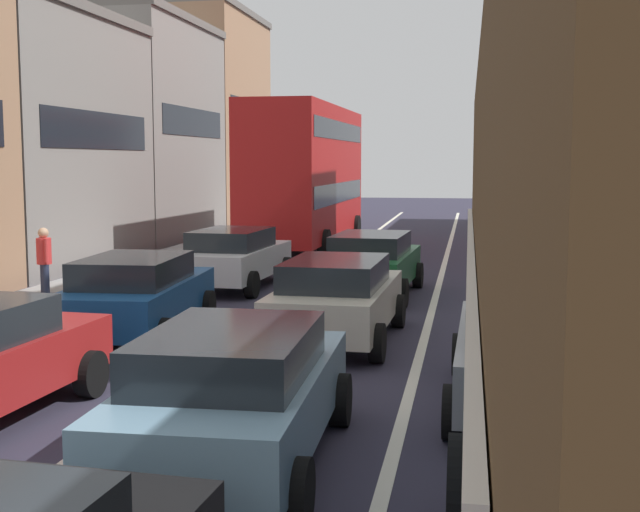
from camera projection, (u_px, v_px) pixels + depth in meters
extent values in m
cube|color=#959595|center=(133.00, 274.00, 23.34)|extent=(2.60, 64.00, 0.14)
cube|color=silver|center=(310.00, 281.00, 22.47)|extent=(0.16, 60.00, 0.01)
cube|color=silver|center=(439.00, 284.00, 21.87)|extent=(0.16, 60.00, 0.01)
cube|color=black|center=(99.00, 130.00, 25.16)|extent=(0.02, 7.04, 1.10)
cube|color=gray|center=(112.00, 134.00, 34.36)|extent=(7.00, 8.70, 8.54)
cube|color=black|center=(194.00, 122.00, 33.69)|extent=(0.02, 7.04, 1.10)
cube|color=#66605B|center=(109.00, 23.00, 33.86)|extent=(7.20, 8.70, 0.30)
cube|color=#9E7556|center=(184.00, 122.00, 42.87)|extent=(7.00, 8.70, 10.25)
cube|color=black|center=(251.00, 111.00, 42.19)|extent=(0.02, 7.04, 1.10)
cube|color=#66605B|center=(182.00, 15.00, 42.27)|extent=(7.20, 8.70, 0.30)
cube|color=#9E7556|center=(635.00, 148.00, 39.18)|extent=(7.00, 8.70, 7.48)
cube|color=black|center=(557.00, 140.00, 39.75)|extent=(0.02, 7.04, 1.10)
cube|color=#66605B|center=(638.00, 63.00, 38.73)|extent=(7.20, 8.70, 0.30)
cube|color=black|center=(580.00, 124.00, 31.10)|extent=(0.02, 7.04, 1.10)
cube|color=black|center=(624.00, 50.00, 22.31)|extent=(0.02, 7.04, 1.10)
cube|color=navy|center=(625.00, 390.00, 6.56)|extent=(2.41, 2.41, 1.90)
cube|color=black|center=(602.00, 314.00, 7.70)|extent=(2.02, 0.04, 0.70)
cube|color=white|center=(468.00, 373.00, 2.97)|extent=(0.04, 4.48, 0.90)
cylinder|color=black|center=(466.00, 493.00, 6.95)|extent=(0.30, 0.96, 0.96)
cube|color=#759EB7|center=(236.00, 402.00, 8.87)|extent=(1.91, 4.34, 0.70)
cube|color=#1E2328|center=(231.00, 354.00, 8.61)|extent=(1.65, 2.45, 0.52)
cylinder|color=black|center=(194.00, 393.00, 10.49)|extent=(0.24, 0.65, 0.64)
cylinder|color=black|center=(340.00, 400.00, 10.21)|extent=(0.24, 0.65, 0.64)
cylinder|color=black|center=(97.00, 481.00, 7.61)|extent=(0.24, 0.65, 0.64)
cylinder|color=black|center=(298.00, 494.00, 7.34)|extent=(0.24, 0.65, 0.64)
cylinder|color=black|center=(91.00, 374.00, 11.44)|extent=(0.26, 0.65, 0.64)
cube|color=beige|center=(337.00, 304.00, 14.93)|extent=(1.92, 4.35, 0.70)
cube|color=#1E2328|center=(335.00, 274.00, 14.67)|extent=(1.65, 2.45, 0.52)
cylinder|color=black|center=(305.00, 308.00, 16.58)|extent=(0.24, 0.65, 0.64)
cylinder|color=black|center=(398.00, 311.00, 16.20)|extent=(0.24, 0.65, 0.64)
cylinder|color=black|center=(265.00, 338.00, 13.74)|extent=(0.24, 0.65, 0.64)
cylinder|color=black|center=(377.00, 343.00, 13.36)|extent=(0.24, 0.65, 0.64)
cube|color=#194C8C|center=(138.00, 300.00, 15.32)|extent=(2.07, 4.41, 0.70)
cube|color=#1E2328|center=(133.00, 271.00, 15.06)|extent=(1.73, 2.50, 0.52)
cylinder|color=black|center=(117.00, 305.00, 16.91)|extent=(0.26, 0.65, 0.64)
cylinder|color=black|center=(207.00, 306.00, 16.70)|extent=(0.26, 0.65, 0.64)
cylinder|color=black|center=(56.00, 334.00, 14.02)|extent=(0.26, 0.65, 0.64)
cylinder|color=black|center=(163.00, 337.00, 13.81)|extent=(0.26, 0.65, 0.64)
cube|color=#19592D|center=(372.00, 267.00, 19.99)|extent=(2.03, 4.39, 0.70)
cube|color=#1E2328|center=(371.00, 245.00, 19.74)|extent=(1.71, 2.49, 0.52)
cylinder|color=black|center=(346.00, 273.00, 21.66)|extent=(0.25, 0.65, 0.64)
cylinder|color=black|center=(418.00, 275.00, 21.24)|extent=(0.25, 0.65, 0.64)
cylinder|color=black|center=(320.00, 290.00, 18.83)|extent=(0.25, 0.65, 0.64)
cylinder|color=black|center=(402.00, 293.00, 18.41)|extent=(0.25, 0.65, 0.64)
cube|color=silver|center=(234.00, 261.00, 21.21)|extent=(2.02, 4.39, 0.70)
cube|color=#1E2328|center=(232.00, 240.00, 20.95)|extent=(1.71, 2.49, 0.52)
cylinder|color=black|center=(220.00, 267.00, 22.87)|extent=(0.25, 0.65, 0.64)
cylinder|color=black|center=(285.00, 269.00, 22.46)|extent=(0.25, 0.65, 0.64)
cylinder|color=black|center=(178.00, 282.00, 20.04)|extent=(0.25, 0.65, 0.64)
cylinder|color=black|center=(252.00, 285.00, 19.63)|extent=(0.25, 0.65, 0.64)
cube|color=gray|center=(529.00, 357.00, 10.92)|extent=(1.87, 4.33, 0.70)
cube|color=#1E2328|center=(531.00, 317.00, 10.66)|extent=(1.62, 2.43, 0.52)
cylinder|color=black|center=(460.00, 355.00, 12.56)|extent=(0.23, 0.64, 0.64)
cylinder|color=black|center=(589.00, 360.00, 12.21)|extent=(0.23, 0.64, 0.64)
cylinder|color=black|center=(452.00, 412.00, 9.71)|extent=(0.23, 0.64, 0.64)
cylinder|color=black|center=(620.00, 421.00, 9.36)|extent=(0.23, 0.64, 0.64)
cube|color=#B21919|center=(306.00, 202.00, 30.24)|extent=(2.60, 10.52, 2.40)
cube|color=black|center=(306.00, 192.00, 30.20)|extent=(2.62, 9.89, 0.70)
cube|color=#B21919|center=(306.00, 138.00, 29.98)|extent=(2.60, 10.52, 2.16)
cube|color=black|center=(306.00, 131.00, 29.95)|extent=(2.62, 9.89, 0.64)
cylinder|color=black|center=(295.00, 227.00, 34.30)|extent=(0.31, 1.00, 1.00)
cylinder|color=black|center=(356.00, 228.00, 33.84)|extent=(0.31, 1.00, 1.00)
cylinder|color=black|center=(249.00, 243.00, 27.53)|extent=(0.31, 1.00, 1.00)
cylinder|color=black|center=(324.00, 245.00, 27.07)|extent=(0.31, 1.00, 1.00)
cylinder|color=#262D47|center=(44.00, 281.00, 19.57)|extent=(0.16, 0.16, 0.82)
cylinder|color=#262D47|center=(46.00, 282.00, 19.41)|extent=(0.16, 0.16, 0.82)
cylinder|color=red|center=(44.00, 251.00, 19.41)|extent=(0.34, 0.34, 0.60)
sphere|color=tan|center=(43.00, 233.00, 19.36)|extent=(0.24, 0.24, 0.24)
cylinder|color=red|center=(42.00, 249.00, 19.59)|extent=(0.10, 0.10, 0.55)
cylinder|color=red|center=(46.00, 251.00, 19.22)|extent=(0.10, 0.10, 0.55)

